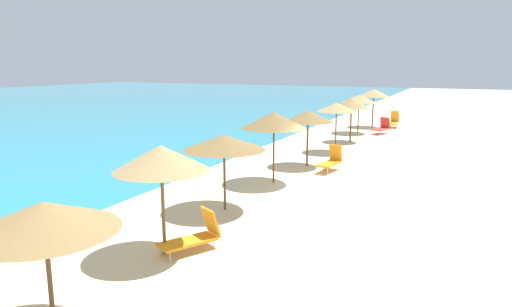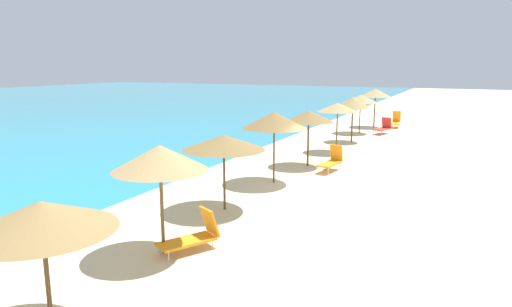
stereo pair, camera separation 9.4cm
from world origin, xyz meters
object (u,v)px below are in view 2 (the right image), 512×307
(beach_umbrella_5, at_px, (274,120))
(lounge_chair_2, at_px, (332,161))
(beach_umbrella_2, at_px, (41,216))
(lounge_chair_3, at_px, (383,127))
(beach_umbrella_4, at_px, (224,142))
(beach_umbrella_9, at_px, (361,99))
(lounge_chair_1, at_px, (396,121))
(beach_umbrella_3, at_px, (160,158))
(beach_umbrella_6, at_px, (309,116))
(beach_umbrella_8, at_px, (353,103))
(beach_umbrella_10, at_px, (375,93))
(lounge_chair_0, at_px, (194,235))
(beach_umbrella_7, at_px, (338,107))

(beach_umbrella_5, height_order, lounge_chair_2, beach_umbrella_5)
(beach_umbrella_2, height_order, lounge_chair_3, beach_umbrella_2)
(beach_umbrella_4, relative_size, beach_umbrella_5, 0.93)
(lounge_chair_2, relative_size, lounge_chair_3, 1.00)
(beach_umbrella_9, xyz_separation_m, lounge_chair_1, (4.10, -1.82, -1.88))
(lounge_chair_1, height_order, lounge_chair_2, lounge_chair_1)
(lounge_chair_3, bearing_deg, lounge_chair_1, -76.85)
(beach_umbrella_2, bearing_deg, beach_umbrella_3, 4.38)
(beach_umbrella_6, relative_size, beach_umbrella_8, 0.95)
(beach_umbrella_2, xyz_separation_m, lounge_chair_1, (30.09, -1.37, -1.67))
(beach_umbrella_2, bearing_deg, beach_umbrella_10, 0.29)
(beach_umbrella_10, relative_size, lounge_chair_0, 1.73)
(beach_umbrella_6, height_order, lounge_chair_0, beach_umbrella_6)
(beach_umbrella_5, bearing_deg, lounge_chair_2, -27.41)
(lounge_chair_3, bearing_deg, lounge_chair_2, 106.80)
(beach_umbrella_3, xyz_separation_m, lounge_chair_2, (10.51, -1.28, -1.96))
(beach_umbrella_6, height_order, lounge_chair_3, beach_umbrella_6)
(beach_umbrella_5, relative_size, beach_umbrella_10, 0.99)
(beach_umbrella_3, bearing_deg, beach_umbrella_2, -175.62)
(beach_umbrella_5, relative_size, lounge_chair_1, 1.73)
(beach_umbrella_3, height_order, lounge_chair_3, beach_umbrella_3)
(beach_umbrella_2, xyz_separation_m, lounge_chair_0, (4.13, -0.29, -1.75))
(beach_umbrella_5, relative_size, lounge_chair_3, 1.78)
(beach_umbrella_9, relative_size, beach_umbrella_10, 0.92)
(beach_umbrella_9, bearing_deg, lounge_chair_3, -77.75)
(beach_umbrella_4, xyz_separation_m, beach_umbrella_5, (3.85, -0.09, 0.30))
(lounge_chair_2, bearing_deg, beach_umbrella_7, -68.57)
(lounge_chair_0, relative_size, lounge_chair_3, 1.04)
(beach_umbrella_3, relative_size, beach_umbrella_7, 1.04)
(beach_umbrella_3, height_order, lounge_chair_1, beach_umbrella_3)
(beach_umbrella_9, xyz_separation_m, lounge_chair_2, (-11.85, -1.45, -1.88))
(beach_umbrella_9, distance_m, lounge_chair_1, 4.86)
(beach_umbrella_2, bearing_deg, beach_umbrella_8, 0.18)
(beach_umbrella_3, height_order, lounge_chair_2, beach_umbrella_3)
(beach_umbrella_6, height_order, beach_umbrella_7, beach_umbrella_7)
(lounge_chair_1, xyz_separation_m, lounge_chair_3, (-3.76, 0.27, -0.01))
(beach_umbrella_9, bearing_deg, beach_umbrella_3, -179.56)
(beach_umbrella_5, bearing_deg, beach_umbrella_7, -3.85)
(beach_umbrella_4, distance_m, beach_umbrella_6, 7.34)
(beach_umbrella_9, bearing_deg, beach_umbrella_4, 179.48)
(beach_umbrella_3, relative_size, beach_umbrella_9, 1.05)
(beach_umbrella_3, height_order, beach_umbrella_8, beach_umbrella_3)
(beach_umbrella_5, relative_size, beach_umbrella_7, 1.07)
(beach_umbrella_9, bearing_deg, lounge_chair_1, -23.90)
(beach_umbrella_7, relative_size, lounge_chair_3, 1.66)
(beach_umbrella_9, xyz_separation_m, lounge_chair_3, (0.34, -1.55, -1.89))
(beach_umbrella_10, distance_m, lounge_chair_1, 2.64)
(lounge_chair_0, distance_m, lounge_chair_1, 25.98)
(beach_umbrella_7, relative_size, beach_umbrella_9, 1.01)
(beach_umbrella_3, xyz_separation_m, beach_umbrella_5, (7.58, 0.25, 0.08))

